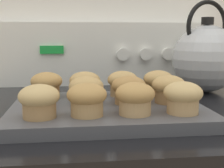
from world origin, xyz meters
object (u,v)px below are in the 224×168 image
Objects in this scene: muffin_pan at (107,110)px; muffin_r2_c2 at (123,83)px; muffin_r2_c0 at (47,84)px; muffin_r1_c2 at (129,89)px; muffin_r1_c1 at (86,90)px; muffin_r0_c0 at (39,100)px; muffin_r0_c3 at (183,97)px; muffin_r0_c2 at (135,98)px; muffin_r2_c3 at (158,82)px; muffin_r2_c1 at (85,84)px; tea_kettle at (206,57)px; muffin_r1_c3 at (169,88)px; muffin_r0_c1 at (87,99)px.

muffin_r2_c2 is at bearing 61.91° from muffin_pan.
muffin_r2_c0 and muffin_r2_c2 have the same top height.
muffin_r1_c1 is at bearing 179.34° from muffin_r1_c2.
muffin_r0_c0 and muffin_r0_c3 have the same top height.
muffin_r1_c1 is 0.08m from muffin_r1_c2.
muffin_r0_c2 is 1.00× the size of muffin_r2_c3.
muffin_r1_c1 is at bearing -136.46° from muffin_r2_c2.
muffin_r2_c3 is (0.17, 0.00, 0.00)m from muffin_r2_c1.
muffin_r2_c1 is at bearing 135.96° from muffin_r1_c2.
muffin_r1_c2 is 0.27× the size of tea_kettle.
muffin_r1_c3 is at bearing -45.26° from muffin_r2_c2.
muffin_r1_c2 is (0.09, 0.08, 0.00)m from muffin_r0_c1.
muffin_r0_c3 is at bearing -46.55° from muffin_r1_c2.
muffin_r0_c0 is at bearing -144.00° from tea_kettle.
muffin_r0_c3 is at bearing -1.36° from muffin_r0_c2.
muffin_r0_c1 and muffin_r1_c1 have the same top height.
muffin_r2_c0 is (-0.08, 0.16, 0.00)m from muffin_r0_c1.
muffin_r2_c1 and muffin_r2_c3 have the same top height.
muffin_r2_c2 is (-0.08, 0.08, 0.00)m from muffin_r1_c3.
muffin_r2_c2 is at bearing 89.60° from muffin_r1_c2.
muffin_r1_c2 is (0.00, 0.08, 0.00)m from muffin_r0_c2.
muffin_r0_c2 and muffin_r0_c3 have the same top height.
muffin_r1_c3 is (0.17, 0.08, 0.00)m from muffin_r0_c1.
muffin_r2_c0 and muffin_r2_c1 have the same top height.
muffin_r0_c0 is 0.08m from muffin_r0_c1.
muffin_r0_c0 is at bearing -161.12° from muffin_r1_c3.
tea_kettle reaches higher than muffin_r1_c2.
muffin_r1_c3 and muffin_r2_c3 have the same top height.
muffin_r2_c1 is (0.00, 0.16, 0.00)m from muffin_r0_c1.
muffin_r2_c0 is at bearing 161.77° from muffin_r1_c3.
tea_kettle is (0.34, 0.14, 0.04)m from muffin_r2_c1.
muffin_pan is 5.45× the size of muffin_r1_c2.
muffin_r1_c2 is at bearing 133.45° from muffin_r0_c3.
muffin_r2_c0 is 0.08m from muffin_r2_c1.
muffin_r0_c2 and muffin_r2_c2 have the same top height.
muffin_r1_c1 is at bearing 88.42° from muffin_r0_c1.
muffin_r1_c2 is at bearing 43.48° from muffin_r0_c1.
muffin_r1_c3 is at bearing 18.88° from muffin_r0_c0.
muffin_r2_c2 is (0.08, 0.08, 0.00)m from muffin_r1_c1.
muffin_r0_c0 is 0.26m from muffin_r1_c3.
muffin_r0_c0 is 0.12m from muffin_r1_c1.
muffin_r0_c0 is 1.00× the size of muffin_r2_c0.
muffin_r0_c2 is 0.12m from muffin_r1_c1.
muffin_r2_c1 is 0.37m from tea_kettle.
muffin_r1_c1 is 0.27× the size of tea_kettle.
muffin_r1_c3 is 0.26m from muffin_r2_c0.
muffin_r2_c2 is (-0.08, 0.17, 0.00)m from muffin_r0_c3.
muffin_r0_c2 is at bearing -1.03° from muffin_r0_c1.
muffin_r0_c2 is 0.12m from muffin_r1_c3.
muffin_r0_c1 is 0.19m from muffin_r1_c3.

